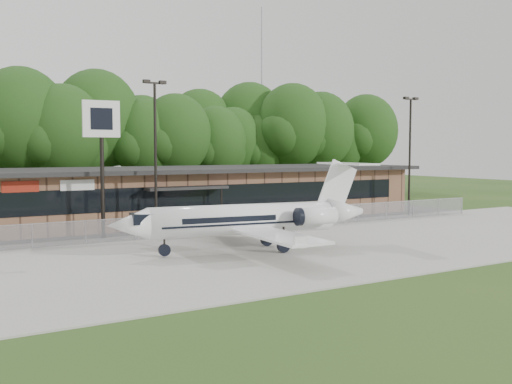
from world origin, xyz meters
TOP-DOWN VIEW (x-y plane):
  - ground at (0.00, 0.00)m, footprint 160.00×160.00m
  - apron at (0.00, 8.00)m, footprint 64.00×18.00m
  - parking_lot at (0.00, 19.50)m, footprint 50.00×9.00m
  - terminal at (-0.00, 23.94)m, footprint 41.00×11.65m
  - fence at (0.00, 15.00)m, footprint 46.00×0.04m
  - treeline at (0.00, 42.00)m, footprint 72.00×12.00m
  - radio_mast at (22.00, 48.00)m, footprint 0.20×0.20m
  - light_pole_mid at (-5.00, 16.50)m, footprint 1.55×0.30m
  - light_pole_right at (18.00, 16.50)m, footprint 1.55×0.30m
  - business_jet at (-2.53, 8.01)m, footprint 15.08×13.50m
  - pole_sign at (-8.44, 16.79)m, footprint 2.32×0.43m

SIDE VIEW (x-z plane):
  - ground at x=0.00m, z-range 0.00..0.00m
  - parking_lot at x=0.00m, z-range 0.00..0.06m
  - apron at x=0.00m, z-range 0.00..0.08m
  - fence at x=0.00m, z-range 0.02..1.54m
  - business_jet at x=-2.53m, z-range -0.72..4.35m
  - terminal at x=0.00m, z-range 0.03..4.33m
  - light_pole_mid at x=-5.00m, z-range 0.86..11.09m
  - light_pole_right at x=18.00m, z-range 0.86..11.09m
  - pole_sign at x=-8.44m, z-range 2.33..11.12m
  - treeline at x=0.00m, z-range 0.00..15.00m
  - radio_mast at x=22.00m, z-range 0.00..25.00m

